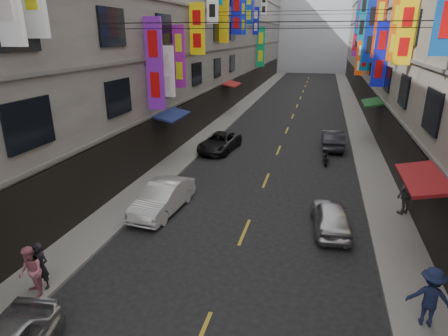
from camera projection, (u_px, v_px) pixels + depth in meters
The scene contains 18 objects.
sidewalk_left at pixel (234, 113), 38.71m from camera, with size 2.00×90.00×0.12m, color slate.
sidewalk_right at pixel (356, 119), 35.87m from camera, with size 2.00×90.00×0.12m, color slate.
building_row_left at pixel (176, 15), 36.95m from camera, with size 10.14×90.00×19.00m.
building_row_right at pixel (444, 12), 31.29m from camera, with size 10.14×90.00×19.00m.
haze_block at pixel (316, 18), 79.19m from camera, with size 18.00×8.00×22.00m, color silver.
shop_signage at pixel (292, 15), 27.97m from camera, with size 14.00×55.00×12.17m.
street_awnings at pixel (252, 119), 22.01m from camera, with size 13.99×35.20×0.41m.
overhead_cables at pixel (285, 16), 23.41m from camera, with size 14.00×38.04×1.24m.
lane_markings at pixel (290, 123), 34.57m from camera, with size 0.12×80.20×0.01m.
scooter_far_right at pixel (325, 156), 23.60m from camera, with size 0.50×1.80×1.14m.
car_left_mid at pixel (163, 198), 17.00m from camera, with size 1.45×4.16×1.37m, color silver.
car_left_far at pixel (220, 142), 26.04m from camera, with size 2.04×4.42×1.23m, color black.
car_right_mid at pixel (331, 216), 15.42m from camera, with size 1.44×3.58×1.22m, color silver.
car_right_far at pixel (332, 139), 26.56m from camera, with size 1.41×4.03×1.33m, color #292931.
pedestrian_lnear at pixel (40, 266), 11.60m from camera, with size 0.57×0.52×1.55m, color black.
pedestrian_lfar at pixel (31, 272), 11.22m from camera, with size 0.81×0.55×1.66m, color #C3677A.
pedestrian_rnear at pixel (430, 297), 10.09m from camera, with size 1.13×0.59×1.76m, color #161D3E.
pedestrian_rfar at pixel (407, 195), 16.42m from camera, with size 1.10×0.62×1.87m, color #525254.
Camera 1 is at (2.61, 4.58, 7.67)m, focal length 30.00 mm.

